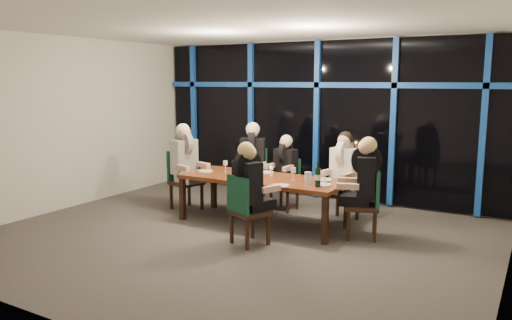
# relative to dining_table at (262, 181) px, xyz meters

# --- Properties ---
(room) EXTENTS (7.04, 7.00, 3.02)m
(room) POSITION_rel_dining_table_xyz_m (0.00, -0.80, 1.34)
(room) COLOR #504A46
(room) RESTS_ON ground
(window_wall) EXTENTS (6.86, 0.43, 2.94)m
(window_wall) POSITION_rel_dining_table_xyz_m (0.01, 2.13, 0.87)
(window_wall) COLOR black
(window_wall) RESTS_ON ground
(dining_table) EXTENTS (2.60, 1.00, 0.75)m
(dining_table) POSITION_rel_dining_table_xyz_m (0.00, 0.00, 0.00)
(dining_table) COLOR brown
(dining_table) RESTS_ON ground
(chair_far_left) EXTENTS (0.63, 0.63, 1.03)m
(chair_far_left) POSITION_rel_dining_table_xyz_m (-0.72, 0.92, -0.11)
(chair_far_left) COLOR black
(chair_far_left) RESTS_ON ground
(chair_far_mid) EXTENTS (0.45, 0.45, 0.90)m
(chair_far_mid) POSITION_rel_dining_table_xyz_m (-0.08, 1.01, -0.18)
(chair_far_mid) COLOR black
(chair_far_mid) RESTS_ON ground
(chair_far_right) EXTENTS (0.52, 0.52, 0.98)m
(chair_far_right) POSITION_rel_dining_table_xyz_m (1.03, 0.90, -0.13)
(chair_far_right) COLOR black
(chair_far_right) RESTS_ON ground
(chair_end_left) EXTENTS (0.59, 0.59, 1.03)m
(chair_end_left) POSITION_rel_dining_table_xyz_m (-1.68, 0.14, -0.11)
(chair_end_left) COLOR black
(chair_end_left) RESTS_ON ground
(chair_end_right) EXTENTS (0.59, 0.59, 1.00)m
(chair_end_right) POSITION_rel_dining_table_xyz_m (1.67, 0.13, -0.12)
(chair_end_right) COLOR black
(chair_end_right) RESTS_ON ground
(chair_near_mid) EXTENTS (0.59, 0.59, 0.98)m
(chair_near_mid) POSITION_rel_dining_table_xyz_m (0.31, -1.03, -0.14)
(chair_near_mid) COLOR black
(chair_near_mid) RESTS_ON ground
(diner_far_left) EXTENTS (0.64, 0.71, 1.01)m
(diner_far_left) POSITION_rel_dining_table_xyz_m (-0.68, 0.84, 0.30)
(diner_far_left) COLOR black
(diner_far_left) RESTS_ON ground
(diner_far_mid) EXTENTS (0.46, 0.57, 0.87)m
(diner_far_mid) POSITION_rel_dining_table_xyz_m (-0.09, 0.94, 0.18)
(diner_far_mid) COLOR black
(diner_far_mid) RESTS_ON ground
(diner_far_right) EXTENTS (0.53, 0.65, 0.96)m
(diner_far_right) POSITION_rel_dining_table_xyz_m (1.02, 0.81, 0.26)
(diner_far_right) COLOR white
(diner_far_right) RESTS_ON ground
(diner_end_left) EXTENTS (0.70, 0.60, 1.00)m
(diner_end_left) POSITION_rel_dining_table_xyz_m (-1.60, 0.11, 0.30)
(diner_end_left) COLOR black
(diner_end_left) RESTS_ON ground
(diner_end_right) EXTENTS (0.68, 0.60, 0.97)m
(diner_end_right) POSITION_rel_dining_table_xyz_m (1.58, 0.10, 0.27)
(diner_end_right) COLOR black
(diner_end_right) RESTS_ON ground
(diner_near_mid) EXTENTS (0.61, 0.67, 0.95)m
(diner_near_mid) POSITION_rel_dining_table_xyz_m (0.34, -0.95, 0.25)
(diner_near_mid) COLOR black
(diner_near_mid) RESTS_ON ground
(plate_far_left) EXTENTS (0.24, 0.24, 0.01)m
(plate_far_left) POSITION_rel_dining_table_xyz_m (-0.46, 0.32, 0.08)
(plate_far_left) COLOR white
(plate_far_left) RESTS_ON dining_table
(plate_far_mid) EXTENTS (0.24, 0.24, 0.01)m
(plate_far_mid) POSITION_rel_dining_table_xyz_m (-0.13, 0.37, 0.08)
(plate_far_mid) COLOR white
(plate_far_mid) RESTS_ON dining_table
(plate_far_right) EXTENTS (0.24, 0.24, 0.01)m
(plate_far_right) POSITION_rel_dining_table_xyz_m (0.93, 0.26, 0.08)
(plate_far_right) COLOR white
(plate_far_right) RESTS_ON dining_table
(plate_end_left) EXTENTS (0.24, 0.24, 0.01)m
(plate_end_left) POSITION_rel_dining_table_xyz_m (-1.06, -0.05, 0.08)
(plate_end_left) COLOR white
(plate_end_left) RESTS_ON dining_table
(plate_end_right) EXTENTS (0.24, 0.24, 0.01)m
(plate_end_right) POSITION_rel_dining_table_xyz_m (1.05, -0.08, 0.08)
(plate_end_right) COLOR white
(plate_end_right) RESTS_ON dining_table
(plate_near_mid) EXTENTS (0.24, 0.24, 0.01)m
(plate_near_mid) POSITION_rel_dining_table_xyz_m (0.55, -0.43, 0.08)
(plate_near_mid) COLOR white
(plate_near_mid) RESTS_ON dining_table
(wine_bottle) EXTENTS (0.08, 0.08, 0.37)m
(wine_bottle) POSITION_rel_dining_table_xyz_m (1.02, -0.21, 0.21)
(wine_bottle) COLOR black
(wine_bottle) RESTS_ON dining_table
(water_pitcher) EXTENTS (0.11, 0.10, 0.18)m
(water_pitcher) POSITION_rel_dining_table_xyz_m (0.83, -0.11, 0.16)
(water_pitcher) COLOR silver
(water_pitcher) RESTS_ON dining_table
(tea_light) EXTENTS (0.05, 0.05, 0.03)m
(tea_light) POSITION_rel_dining_table_xyz_m (-0.04, -0.27, 0.08)
(tea_light) COLOR #FFA14C
(tea_light) RESTS_ON dining_table
(wine_glass_a) EXTENTS (0.06, 0.06, 0.17)m
(wine_glass_a) POSITION_rel_dining_table_xyz_m (-0.39, -0.05, 0.19)
(wine_glass_a) COLOR silver
(wine_glass_a) RESTS_ON dining_table
(wine_glass_b) EXTENTS (0.06, 0.06, 0.16)m
(wine_glass_b) POSITION_rel_dining_table_xyz_m (0.06, 0.19, 0.19)
(wine_glass_b) COLOR silver
(wine_glass_b) RESTS_ON dining_table
(wine_glass_c) EXTENTS (0.08, 0.08, 0.20)m
(wine_glass_c) POSITION_rel_dining_table_xyz_m (0.53, 0.02, 0.21)
(wine_glass_c) COLOR silver
(wine_glass_c) RESTS_ON dining_table
(wine_glass_d) EXTENTS (0.07, 0.07, 0.19)m
(wine_glass_d) POSITION_rel_dining_table_xyz_m (-0.75, 0.09, 0.21)
(wine_glass_d) COLOR silver
(wine_glass_d) RESTS_ON dining_table
(wine_glass_e) EXTENTS (0.07, 0.07, 0.19)m
(wine_glass_e) POSITION_rel_dining_table_xyz_m (0.99, 0.12, 0.21)
(wine_glass_e) COLOR silver
(wine_glass_e) RESTS_ON dining_table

